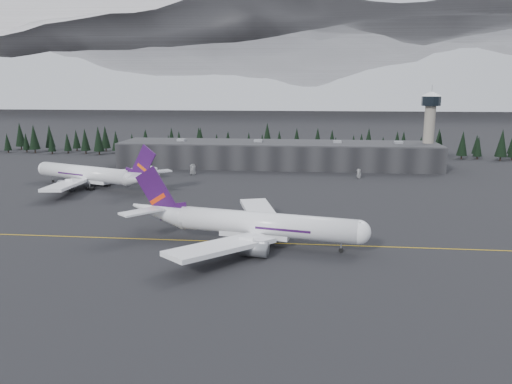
# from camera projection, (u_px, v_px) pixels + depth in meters

# --- Properties ---
(ground) EXTENTS (1400.00, 1400.00, 0.00)m
(ground) POSITION_uv_depth(u_px,v_px,m) (248.00, 240.00, 134.34)
(ground) COLOR black
(ground) RESTS_ON ground
(taxiline) EXTENTS (400.00, 0.40, 0.02)m
(taxiline) POSITION_uv_depth(u_px,v_px,m) (247.00, 242.00, 132.40)
(taxiline) COLOR gold
(taxiline) RESTS_ON ground
(terminal) EXTENTS (160.00, 30.00, 12.60)m
(terminal) POSITION_uv_depth(u_px,v_px,m) (278.00, 154.00, 254.58)
(terminal) COLOR black
(terminal) RESTS_ON ground
(control_tower) EXTENTS (10.00, 10.00, 37.70)m
(control_tower) POSITION_uv_depth(u_px,v_px,m) (430.00, 121.00, 246.22)
(control_tower) COLOR gray
(control_tower) RESTS_ON ground
(treeline) EXTENTS (360.00, 20.00, 15.00)m
(treeline) POSITION_uv_depth(u_px,v_px,m) (282.00, 144.00, 290.30)
(treeline) COLOR black
(treeline) RESTS_ON ground
(mountain_ridge) EXTENTS (4400.00, 900.00, 420.00)m
(mountain_ridge) POSITION_uv_depth(u_px,v_px,m) (302.00, 104.00, 1106.76)
(mountain_ridge) COLOR white
(mountain_ridge) RESTS_ON ground
(jet_main) EXTENTS (65.35, 59.75, 19.42)m
(jet_main) POSITION_uv_depth(u_px,v_px,m) (245.00, 223.00, 130.69)
(jet_main) COLOR white
(jet_main) RESTS_ON ground
(jet_parked) EXTENTS (62.87, 56.00, 19.21)m
(jet_parked) POSITION_uv_depth(u_px,v_px,m) (95.00, 175.00, 201.72)
(jet_parked) COLOR white
(jet_parked) RESTS_ON ground
(gse_vehicle_a) EXTENTS (4.55, 5.56, 1.41)m
(gse_vehicle_a) POSITION_uv_depth(u_px,v_px,m) (193.00, 173.00, 232.31)
(gse_vehicle_a) COLOR silver
(gse_vehicle_a) RESTS_ON ground
(gse_vehicle_b) EXTENTS (4.54, 3.90, 1.47)m
(gse_vehicle_b) POSITION_uv_depth(u_px,v_px,m) (359.00, 177.00, 223.51)
(gse_vehicle_b) COLOR silver
(gse_vehicle_b) RESTS_ON ground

